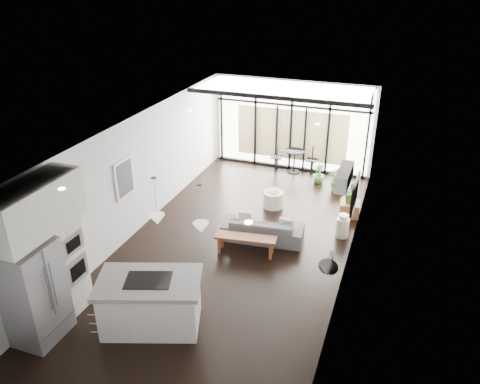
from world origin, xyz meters
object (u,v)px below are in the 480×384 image
Objects in this scene: pouf at (273,199)px; tv at (355,194)px; milk_can at (343,226)px; console_bench at (246,245)px; fridge at (34,293)px; sofa at (263,225)px; island at (151,303)px.

tv reaches higher than pouf.
pouf is 0.91× the size of milk_can.
console_bench is 2.30× the size of milk_can.
fridge is at bearing -130.64° from milk_can.
sofa is 1.39× the size of console_bench.
tv is (4.61, 4.85, 0.38)m from fridge.
sofa is 2.23m from tv.
pouf is (-0.05, 2.39, -0.00)m from console_bench.
tv is (2.19, -1.18, 1.08)m from pouf.
sofa reaches higher than pouf.
fridge is (-1.67, -0.88, 0.43)m from island.
pouf is (0.75, 5.15, -0.27)m from island.
fridge is 3.39× the size of pouf.
fridge is 1.66× the size of tv.
milk_can is at bearing 37.93° from island.
island is at bearing -114.39° from console_bench.
console_bench is (0.81, 2.76, -0.27)m from island.
tv reaches higher than island.
tv is at bearing 34.09° from island.
milk_can is (1.97, -0.92, 0.08)m from pouf.
island is 2.89m from console_bench.
sofa is at bearing 68.39° from console_bench.
island is at bearing 68.00° from sofa.
sofa is at bearing 54.96° from island.
island is 3.62m from sofa.
pouf is at bearing 151.75° from tv.
island is 1.93m from fridge.
fridge is 6.53m from pouf.
fridge reaches higher than pouf.
milk_can is at bearing 130.55° from tv.
pouf is 2.17m from milk_can.
fridge is 1.34× the size of console_bench.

